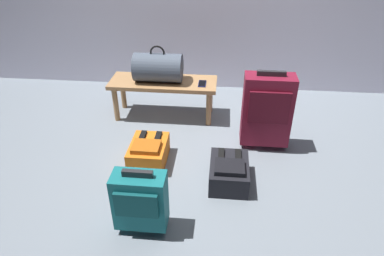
# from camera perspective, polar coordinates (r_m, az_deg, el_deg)

# --- Properties ---
(ground_plane) EXTENTS (6.60, 6.60, 0.00)m
(ground_plane) POSITION_cam_1_polar(r_m,az_deg,el_deg) (2.70, 2.30, -7.10)
(ground_plane) COLOR slate
(bench) EXTENTS (1.00, 0.36, 0.37)m
(bench) POSITION_cam_1_polar(r_m,az_deg,el_deg) (3.28, -4.76, 6.89)
(bench) COLOR #A87A4C
(bench) RESTS_ON ground
(duffel_bag_slate) EXTENTS (0.44, 0.26, 0.34)m
(duffel_bag_slate) POSITION_cam_1_polar(r_m,az_deg,el_deg) (3.22, -5.63, 9.94)
(duffel_bag_slate) COLOR #475160
(duffel_bag_slate) RESTS_ON bench
(cell_phone) EXTENTS (0.07, 0.14, 0.01)m
(cell_phone) POSITION_cam_1_polar(r_m,az_deg,el_deg) (3.18, 1.70, 7.36)
(cell_phone) COLOR #191E4C
(cell_phone) RESTS_ON bench
(suitcase_upright_burgundy) EXTENTS (0.40, 0.21, 0.69)m
(suitcase_upright_burgundy) POSITION_cam_1_polar(r_m,az_deg,el_deg) (2.85, 12.29, 2.98)
(suitcase_upright_burgundy) COLOR maroon
(suitcase_upright_burgundy) RESTS_ON ground
(suitcase_small_teal) EXTENTS (0.32, 0.18, 0.46)m
(suitcase_small_teal) POSITION_cam_1_polar(r_m,az_deg,el_deg) (2.13, -8.59, -11.75)
(suitcase_small_teal) COLOR #14666B
(suitcase_small_teal) RESTS_ON ground
(backpack_dark) EXTENTS (0.28, 0.38, 0.21)m
(backpack_dark) POSITION_cam_1_polar(r_m,az_deg,el_deg) (2.55, 6.14, -7.26)
(backpack_dark) COLOR black
(backpack_dark) RESTS_ON ground
(backpack_orange) EXTENTS (0.28, 0.38, 0.21)m
(backpack_orange) POSITION_cam_1_polar(r_m,az_deg,el_deg) (2.76, -7.20, -3.97)
(backpack_orange) COLOR orange
(backpack_orange) RESTS_ON ground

